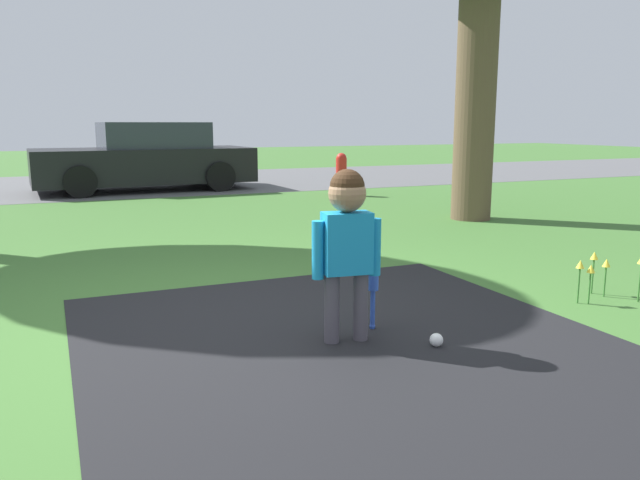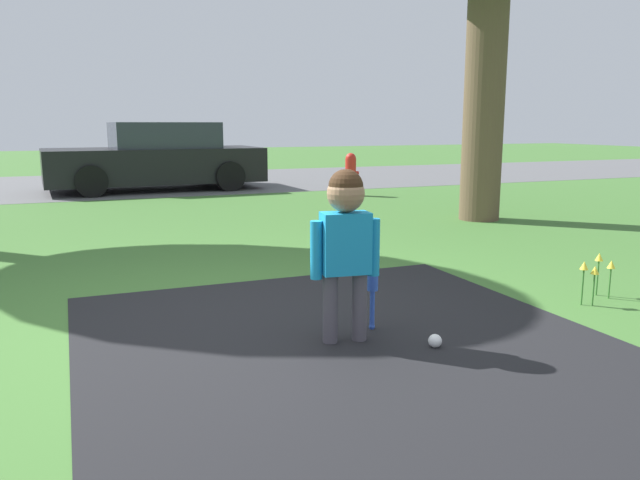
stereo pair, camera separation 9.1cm
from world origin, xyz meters
TOP-DOWN VIEW (x-y plane):
  - ground_plane at (0.00, 0.00)m, footprint 60.00×60.00m
  - street_strip at (0.00, 10.42)m, footprint 40.00×6.00m
  - child at (0.47, -0.64)m, footprint 0.42×0.22m
  - baseball_bat at (0.73, -0.50)m, footprint 0.07×0.07m
  - sports_ball at (0.92, -0.94)m, footprint 0.08×0.08m
  - fire_hydrant at (3.81, 6.49)m, footprint 0.28×0.25m
  - parked_car at (0.66, 8.89)m, footprint 4.23×2.10m
  - flower_bed at (2.63, -0.58)m, footprint 0.50×0.37m

SIDE VIEW (x-z plane):
  - ground_plane at x=0.00m, z-range 0.00..0.00m
  - street_strip at x=0.00m, z-range 0.00..0.01m
  - sports_ball at x=0.92m, z-range 0.00..0.08m
  - flower_bed at x=2.63m, z-range 0.09..0.44m
  - fire_hydrant at x=3.81m, z-range -0.01..0.77m
  - baseball_bat at x=0.73m, z-range 0.09..0.70m
  - parked_car at x=0.66m, z-range -0.04..1.29m
  - child at x=0.47m, z-range 0.16..1.20m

